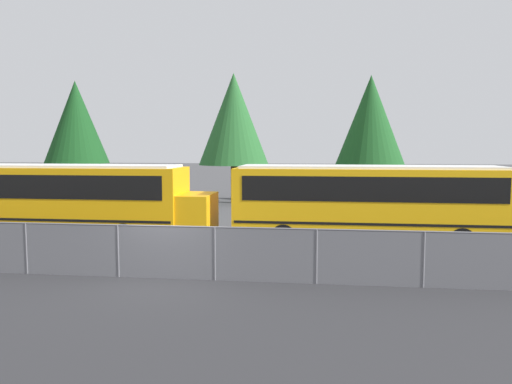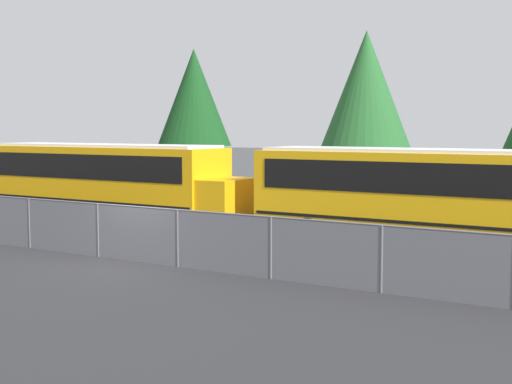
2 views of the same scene
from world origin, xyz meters
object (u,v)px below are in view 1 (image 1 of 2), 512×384
Objects in this scene: school_bus_2 at (375,199)px; tree_1 at (234,119)px; tree_0 at (76,122)px; school_bus_1 at (65,196)px; tree_2 at (370,124)px.

tree_1 is (-8.20, 14.43, 3.93)m from school_bus_2.
tree_1 is (12.14, -0.99, 0.09)m from tree_0.
school_bus_2 is 17.06m from tree_1.
school_bus_1 is 16.14m from tree_1.
tree_0 is at bearing 115.31° from school_bus_1.
school_bus_2 is 15.42m from tree_2.
tree_2 is at bearing -1.29° from tree_0.
school_bus_1 is at bearing -177.59° from school_bus_2.
school_bus_2 is at bearing -60.41° from tree_1.
tree_1 reaches higher than tree_0.
school_bus_1 is 1.36× the size of tree_2.
tree_1 is at bearing -176.90° from tree_2.
school_bus_2 is at bearing 2.41° from school_bus_1.
school_bus_2 is at bearing -94.55° from tree_2.
tree_0 is (-7.55, 15.97, 3.84)m from school_bus_1.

